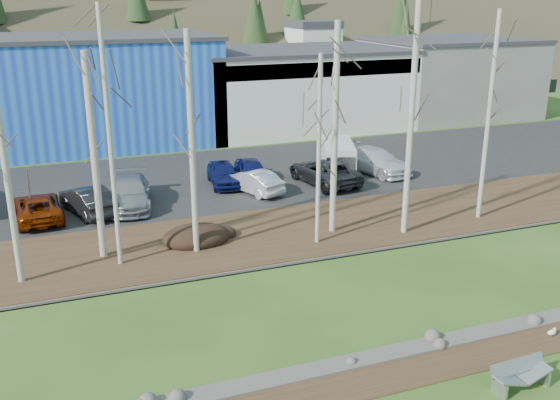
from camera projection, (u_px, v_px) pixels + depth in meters
name	position (u px, v px, depth m)	size (l,w,h in m)	color
dirt_strip	(386.00, 375.00, 19.36)	(80.00, 1.80, 0.03)	#382616
near_bank_rocks	(371.00, 359.00, 20.25)	(80.00, 0.80, 0.50)	#47423D
river	(319.00, 303.00, 23.89)	(80.00, 8.00, 0.90)	black
far_bank_rocks	(281.00, 263.00, 27.52)	(80.00, 0.80, 0.46)	#47423D
far_bank	(257.00, 236.00, 30.34)	(80.00, 7.00, 0.15)	#382616
parking_lot	(204.00, 179.00, 39.65)	(80.00, 14.00, 0.14)	black
building_blue	(83.00, 90.00, 48.74)	(20.40, 12.24, 8.30)	blue
building_white	(295.00, 87.00, 55.06)	(18.36, 12.24, 6.80)	silver
building_grey	(448.00, 77.00, 60.42)	(14.28, 12.24, 7.30)	slate
bench_damaged	(520.00, 375.00, 18.65)	(1.98, 0.73, 0.87)	#A5A7AA
seagull	(552.00, 332.00, 21.54)	(0.41, 0.19, 0.30)	gold
dirt_mound	(196.00, 236.00, 29.32)	(3.19, 2.25, 0.63)	black
birch_0	(8.00, 184.00, 24.12)	(0.26, 0.26, 8.28)	#BCB4AA
birch_1	(94.00, 158.00, 26.48)	(0.31, 0.31, 8.97)	#BCB4AA
birch_2	(110.00, 141.00, 25.40)	(0.20, 0.20, 10.85)	#BCB4AA
birch_3	(192.00, 146.00, 26.89)	(0.27, 0.27, 9.80)	#BCB4AA
birch_4	(319.00, 152.00, 28.07)	(0.20, 0.20, 8.73)	#BCB4AA
birch_5	(335.00, 131.00, 29.26)	(0.30, 0.30, 10.03)	#BCB4AA
birch_6	(411.00, 122.00, 28.97)	(0.29, 0.29, 10.91)	#BCB4AA
birch_7	(489.00, 118.00, 31.09)	(0.23, 0.23, 10.48)	#BCB4AA
car_1	(88.00, 200.00, 33.02)	(1.58, 4.54, 1.50)	black
car_2	(38.00, 207.00, 32.20)	(2.21, 4.79, 1.33)	maroon
car_3	(130.00, 193.00, 34.12)	(2.19, 5.39, 1.56)	gray
car_4	(252.00, 171.00, 38.62)	(1.69, 4.20, 1.43)	#111752
car_5	(254.00, 181.00, 36.57)	(1.43, 4.11, 1.35)	silver
car_6	(324.00, 172.00, 38.28)	(2.53, 5.49, 1.53)	#292A2C
car_7	(374.00, 161.00, 40.67)	(2.19, 5.38, 1.56)	silver
car_8	(224.00, 174.00, 38.01)	(1.69, 4.20, 1.43)	#111752
car_9	(376.00, 161.00, 40.71)	(2.19, 5.38, 1.56)	silver
van_white	(338.00, 158.00, 40.36)	(3.40, 4.98, 2.01)	white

